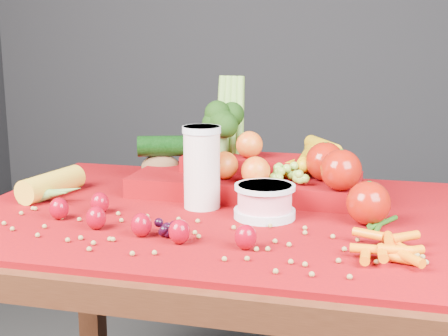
% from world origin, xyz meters
% --- Properties ---
extents(table, '(1.10, 0.80, 0.75)m').
position_xyz_m(table, '(0.00, 0.00, 0.66)').
color(table, black).
rests_on(table, ground).
extents(red_cloth, '(1.05, 0.75, 0.01)m').
position_xyz_m(red_cloth, '(0.00, 0.00, 0.76)').
color(red_cloth, '#7F0404').
rests_on(red_cloth, table).
extents(milk_glass, '(0.08, 0.08, 0.18)m').
position_xyz_m(milk_glass, '(-0.05, 0.02, 0.86)').
color(milk_glass, beige).
rests_on(milk_glass, red_cloth).
extents(yogurt_bowl, '(0.12, 0.12, 0.07)m').
position_xyz_m(yogurt_bowl, '(0.10, -0.02, 0.80)').
color(yogurt_bowl, silver).
rests_on(yogurt_bowl, red_cloth).
extents(strawberry_scatter, '(0.44, 0.18, 0.05)m').
position_xyz_m(strawberry_scatter, '(-0.13, -0.17, 0.79)').
color(strawberry_scatter, maroon).
rests_on(strawberry_scatter, red_cloth).
extents(dark_grape_cluster, '(0.06, 0.05, 0.03)m').
position_xyz_m(dark_grape_cluster, '(-0.07, -0.18, 0.78)').
color(dark_grape_cluster, black).
rests_on(dark_grape_cluster, red_cloth).
extents(soybean_scatter, '(0.84, 0.24, 0.01)m').
position_xyz_m(soybean_scatter, '(0.00, -0.20, 0.77)').
color(soybean_scatter, olive).
rests_on(soybean_scatter, red_cloth).
extents(corn_ear, '(0.21, 0.25, 0.06)m').
position_xyz_m(corn_ear, '(-0.39, -0.01, 0.78)').
color(corn_ear, yellow).
rests_on(corn_ear, red_cloth).
extents(potato, '(0.10, 0.07, 0.07)m').
position_xyz_m(potato, '(-0.21, 0.22, 0.80)').
color(potato, brown).
rests_on(potato, red_cloth).
extents(baby_carrot_pile, '(0.18, 0.18, 0.03)m').
position_xyz_m(baby_carrot_pile, '(0.32, -0.19, 0.78)').
color(baby_carrot_pile, orange).
rests_on(baby_carrot_pile, red_cloth).
extents(green_bean_pile, '(0.14, 0.12, 0.01)m').
position_xyz_m(green_bean_pile, '(0.32, -0.01, 0.77)').
color(green_bean_pile, '#1F4F12').
rests_on(green_bean_pile, red_cloth).
extents(produce_mound, '(0.62, 0.37, 0.27)m').
position_xyz_m(produce_mound, '(0.05, 0.15, 0.82)').
color(produce_mound, '#7F0404').
rests_on(produce_mound, red_cloth).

